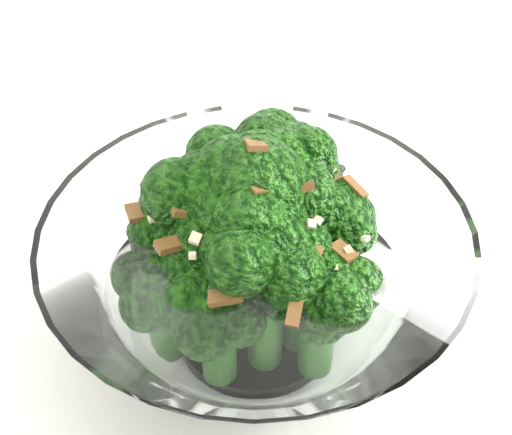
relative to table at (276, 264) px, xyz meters
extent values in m
cube|color=white|center=(0.00, 0.00, 0.05)|extent=(1.31, 0.99, 0.04)
cylinder|color=white|center=(-0.04, -0.12, 0.07)|extent=(0.10, 0.10, 0.01)
cylinder|color=#235C18|center=(-0.04, -0.12, 0.13)|extent=(0.02, 0.02, 0.10)
sphere|color=#205E11|center=(-0.04, -0.12, 0.19)|extent=(0.06, 0.06, 0.06)
cylinder|color=#235C18|center=(-0.02, -0.10, 0.12)|extent=(0.02, 0.02, 0.09)
sphere|color=#205E11|center=(-0.02, -0.10, 0.18)|extent=(0.05, 0.05, 0.05)
cylinder|color=#235C18|center=(-0.06, -0.11, 0.12)|extent=(0.02, 0.02, 0.08)
sphere|color=#205E11|center=(-0.06, -0.11, 0.18)|extent=(0.06, 0.06, 0.06)
cylinder|color=#235C18|center=(-0.04, -0.15, 0.12)|extent=(0.02, 0.02, 0.08)
sphere|color=#205E11|center=(-0.04, -0.15, 0.17)|extent=(0.05, 0.05, 0.05)
cylinder|color=#235C18|center=(0.00, -0.12, 0.11)|extent=(0.02, 0.02, 0.06)
sphere|color=#205E11|center=(0.00, -0.12, 0.16)|extent=(0.05, 0.05, 0.05)
cylinder|color=#235C18|center=(-0.08, -0.11, 0.11)|extent=(0.02, 0.02, 0.06)
sphere|color=#205E11|center=(-0.08, -0.11, 0.15)|extent=(0.05, 0.05, 0.05)
cylinder|color=#235C18|center=(-0.01, -0.16, 0.11)|extent=(0.02, 0.02, 0.06)
sphere|color=#205E11|center=(-0.01, -0.16, 0.15)|extent=(0.05, 0.05, 0.05)
cylinder|color=#235C18|center=(-0.07, -0.16, 0.11)|extent=(0.02, 0.02, 0.06)
sphere|color=#205E11|center=(-0.07, -0.16, 0.15)|extent=(0.05, 0.05, 0.05)
cylinder|color=#235C18|center=(0.01, -0.09, 0.10)|extent=(0.02, 0.02, 0.05)
sphere|color=#205E11|center=(0.01, -0.09, 0.14)|extent=(0.04, 0.04, 0.04)
cylinder|color=#235C18|center=(-0.10, -0.13, 0.10)|extent=(0.02, 0.02, 0.04)
sphere|color=#205E11|center=(-0.10, -0.13, 0.14)|extent=(0.05, 0.05, 0.05)
cylinder|color=#235C18|center=(-0.03, -0.07, 0.10)|extent=(0.02, 0.02, 0.05)
sphere|color=#205E11|center=(-0.03, -0.07, 0.14)|extent=(0.04, 0.04, 0.04)
cylinder|color=#235C18|center=(-0.02, -0.14, 0.11)|extent=(0.02, 0.02, 0.05)
sphere|color=#205E11|center=(-0.02, -0.14, 0.14)|extent=(0.04, 0.04, 0.04)
cylinder|color=#235C18|center=(-0.01, -0.08, 0.12)|extent=(0.02, 0.02, 0.07)
sphere|color=#205E11|center=(-0.01, -0.08, 0.17)|extent=(0.05, 0.05, 0.05)
cube|color=brown|center=(-0.09, -0.08, 0.17)|extent=(0.02, 0.02, 0.01)
cube|color=brown|center=(0.02, -0.11, 0.17)|extent=(0.02, 0.02, 0.01)
cube|color=brown|center=(-0.02, -0.16, 0.18)|extent=(0.02, 0.01, 0.01)
cube|color=brown|center=(0.00, -0.16, 0.17)|extent=(0.02, 0.02, 0.01)
cube|color=brown|center=(-0.05, -0.17, 0.19)|extent=(0.02, 0.02, 0.01)
cube|color=brown|center=(0.01, -0.11, 0.18)|extent=(0.02, 0.01, 0.01)
cube|color=brown|center=(-0.11, -0.10, 0.17)|extent=(0.01, 0.02, 0.00)
cube|color=brown|center=(-0.03, -0.19, 0.17)|extent=(0.01, 0.02, 0.01)
cube|color=brown|center=(-0.08, -0.09, 0.18)|extent=(0.01, 0.02, 0.00)
cube|color=brown|center=(-0.04, -0.16, 0.18)|extent=(0.02, 0.01, 0.01)
cube|color=brown|center=(0.00, -0.18, 0.17)|extent=(0.02, 0.01, 0.01)
cube|color=brown|center=(-0.05, -0.13, 0.21)|extent=(0.02, 0.02, 0.01)
cube|color=brown|center=(-0.04, -0.11, 0.21)|extent=(0.01, 0.02, 0.01)
cube|color=brown|center=(-0.08, -0.12, 0.19)|extent=(0.01, 0.02, 0.01)
cube|color=brown|center=(-0.06, -0.08, 0.18)|extent=(0.02, 0.02, 0.01)
cube|color=brown|center=(-0.05, -0.11, 0.20)|extent=(0.01, 0.01, 0.01)
cube|color=brown|center=(0.00, -0.09, 0.18)|extent=(0.01, 0.02, 0.01)
cube|color=brown|center=(-0.07, -0.10, 0.19)|extent=(0.01, 0.02, 0.01)
cube|color=brown|center=(-0.08, -0.09, 0.18)|extent=(0.02, 0.02, 0.01)
cube|color=brown|center=(-0.06, -0.16, 0.18)|extent=(0.02, 0.02, 0.01)
cube|color=brown|center=(-0.02, -0.13, 0.20)|extent=(0.01, 0.02, 0.01)
cube|color=brown|center=(-0.05, -0.06, 0.17)|extent=(0.02, 0.02, 0.01)
cube|color=brown|center=(-0.07, -0.18, 0.17)|extent=(0.02, 0.01, 0.01)
cube|color=brown|center=(-0.03, -0.06, 0.16)|extent=(0.02, 0.02, 0.01)
cube|color=brown|center=(0.00, -0.09, 0.17)|extent=(0.01, 0.02, 0.01)
cube|color=brown|center=(-0.02, -0.09, 0.19)|extent=(0.01, 0.01, 0.01)
cube|color=brown|center=(-0.09, -0.14, 0.18)|extent=(0.02, 0.01, 0.01)
cube|color=brown|center=(-0.07, -0.07, 0.17)|extent=(0.01, 0.01, 0.01)
cube|color=brown|center=(-0.04, -0.14, 0.21)|extent=(0.01, 0.01, 0.01)
cube|color=brown|center=(-0.04, -0.12, 0.22)|extent=(0.01, 0.01, 0.01)
cube|color=brown|center=(-0.06, -0.17, 0.18)|extent=(0.02, 0.02, 0.01)
cube|color=brown|center=(-0.01, -0.09, 0.18)|extent=(0.01, 0.02, 0.01)
cube|color=beige|center=(-0.03, -0.11, 0.21)|extent=(0.01, 0.01, 0.00)
cube|color=beige|center=(-0.05, -0.13, 0.21)|extent=(0.01, 0.01, 0.01)
cube|color=beige|center=(-0.08, -0.10, 0.19)|extent=(0.01, 0.01, 0.01)
cube|color=beige|center=(-0.02, -0.15, 0.19)|extent=(0.01, 0.01, 0.01)
cube|color=beige|center=(0.00, -0.16, 0.17)|extent=(0.00, 0.00, 0.00)
cube|color=beige|center=(-0.08, -0.10, 0.18)|extent=(0.01, 0.01, 0.01)
cube|color=beige|center=(-0.01, -0.15, 0.19)|extent=(0.01, 0.01, 0.00)
cube|color=beige|center=(-0.01, -0.13, 0.20)|extent=(0.01, 0.01, 0.01)
cube|color=beige|center=(0.01, -0.15, 0.17)|extent=(0.01, 0.01, 0.00)
cube|color=beige|center=(-0.06, -0.07, 0.18)|extent=(0.01, 0.01, 0.00)
cube|color=beige|center=(-0.08, -0.15, 0.18)|extent=(0.01, 0.01, 0.01)
cube|color=beige|center=(-0.04, -0.17, 0.18)|extent=(0.01, 0.01, 0.01)
cube|color=beige|center=(-0.08, -0.16, 0.18)|extent=(0.00, 0.00, 0.00)
cube|color=beige|center=(-0.06, -0.09, 0.19)|extent=(0.01, 0.01, 0.01)
cube|color=beige|center=(-0.06, -0.11, 0.20)|extent=(0.01, 0.01, 0.01)
cube|color=beige|center=(0.01, -0.10, 0.18)|extent=(0.01, 0.01, 0.01)
cube|color=beige|center=(-0.02, -0.11, 0.20)|extent=(0.00, 0.01, 0.00)
cube|color=beige|center=(-0.01, -0.17, 0.17)|extent=(0.00, 0.00, 0.00)
cube|color=beige|center=(-0.03, -0.16, 0.19)|extent=(0.01, 0.01, 0.00)
cube|color=beige|center=(-0.05, -0.17, 0.18)|extent=(0.01, 0.01, 0.01)
cube|color=beige|center=(0.00, -0.07, 0.17)|extent=(0.01, 0.01, 0.00)
cube|color=beige|center=(-0.06, -0.10, 0.20)|extent=(0.01, 0.01, 0.01)
cube|color=beige|center=(-0.03, -0.08, 0.18)|extent=(0.00, 0.00, 0.00)
cube|color=beige|center=(-0.10, -0.12, 0.18)|extent=(0.01, 0.01, 0.00)
cube|color=beige|center=(-0.05, -0.08, 0.19)|extent=(0.01, 0.01, 0.00)
camera|label=1|loc=(-0.10, -0.43, 0.46)|focal=55.00mm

